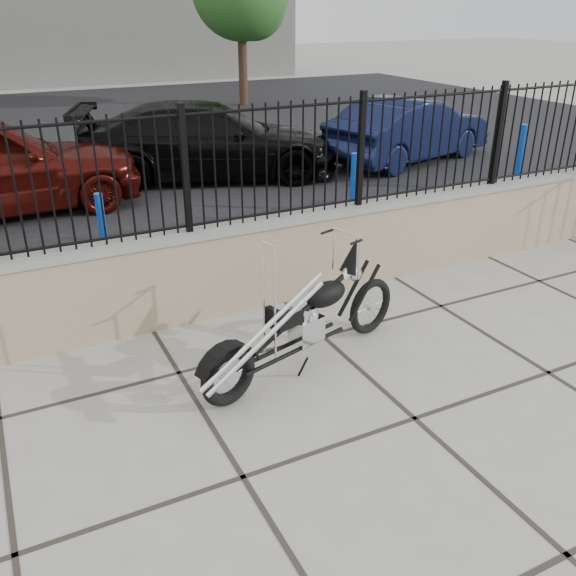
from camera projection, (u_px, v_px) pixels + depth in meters
The scene contains 10 objects.
ground_plane at pixel (415, 419), 4.91m from camera, with size 90.00×90.00×0.00m, color #99968E.
parking_lot at pixel (103, 139), 15.03m from camera, with size 30.00×30.00×0.00m, color black.
retaining_wall at pixel (279, 258), 6.73m from camera, with size 14.00×0.36×0.96m, color gray.
iron_fence at pixel (279, 161), 6.27m from camera, with size 14.00×0.08×1.20m, color black.
chopper_motorcycle at pixel (303, 301), 5.34m from camera, with size 2.24×0.39×1.34m, color black, non-canonical shape.
car_black at pixel (209, 141), 11.44m from camera, with size 1.96×4.82×1.40m, color black.
car_blue at pixel (409, 130), 12.67m from camera, with size 1.38×3.96×1.31m, color #0F1637.
bollard_a at pixel (102, 226), 7.83m from camera, with size 0.10×0.10×0.87m, color blue.
bollard_b at pixel (354, 182), 9.65m from camera, with size 0.11×0.11×0.93m, color blue.
bollard_c at pixel (520, 157), 10.73m from camera, with size 0.14×0.14×1.15m, color blue.
Camera 1 is at (-2.71, -3.12, 3.04)m, focal length 38.00 mm.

